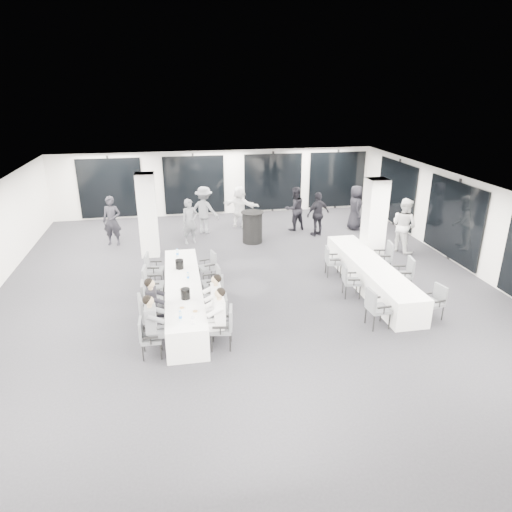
{
  "coord_description": "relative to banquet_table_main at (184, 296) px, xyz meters",
  "views": [
    {
      "loc": [
        -1.92,
        -11.79,
        5.53
      ],
      "look_at": [
        0.22,
        -0.2,
        1.02
      ],
      "focal_mm": 32.0,
      "sensor_mm": 36.0,
      "label": 1
    }
  ],
  "objects": [
    {
      "name": "room",
      "position": [
        2.71,
        2.15,
        1.01
      ],
      "size": [
        14.04,
        16.04,
        2.84
      ],
      "color": "#242429",
      "rests_on": "ground"
    },
    {
      "name": "column_left",
      "position": [
        -0.97,
        4.24,
        1.02
      ],
      "size": [
        0.6,
        0.6,
        2.8
      ],
      "primitive_type": "cube",
      "color": "white",
      "rests_on": "floor"
    },
    {
      "name": "column_right",
      "position": [
        6.03,
        2.04,
        1.02
      ],
      "size": [
        0.6,
        0.6,
        2.8
      ],
      "primitive_type": "cube",
      "color": "white",
      "rests_on": "floor"
    },
    {
      "name": "banquet_table_main",
      "position": [
        0.0,
        0.0,
        0.0
      ],
      "size": [
        0.9,
        5.0,
        0.75
      ],
      "primitive_type": "cube",
      "color": "white",
      "rests_on": "floor"
    },
    {
      "name": "banquet_table_side",
      "position": [
        5.3,
        0.4,
        0.0
      ],
      "size": [
        0.9,
        5.0,
        0.75
      ],
      "primitive_type": "cube",
      "color": "white",
      "rests_on": "floor"
    },
    {
      "name": "cocktail_table",
      "position": [
        2.67,
        4.93,
        0.21
      ],
      "size": [
        0.83,
        0.83,
        1.15
      ],
      "color": "black",
      "rests_on": "floor"
    },
    {
      "name": "chair_main_left_near",
      "position": [
        -0.83,
        -2.04,
        0.13
      ],
      "size": [
        0.45,
        0.51,
        0.88
      ],
      "rotation": [
        0.0,
        0.0,
        -1.59
      ],
      "color": "#4C4F53",
      "rests_on": "floor"
    },
    {
      "name": "chair_main_left_second",
      "position": [
        -0.84,
        -1.19,
        0.21
      ],
      "size": [
        0.6,
        0.64,
        1.02
      ],
      "rotation": [
        0.0,
        0.0,
        -1.39
      ],
      "color": "#4C4F53",
      "rests_on": "floor"
    },
    {
      "name": "chair_main_left_mid",
      "position": [
        -0.84,
        -0.39,
        0.19
      ],
      "size": [
        0.51,
        0.57,
        1.0
      ],
      "rotation": [
        0.0,
        0.0,
        -1.56
      ],
      "color": "#4C4F53",
      "rests_on": "floor"
    },
    {
      "name": "chair_main_left_fourth",
      "position": [
        -0.84,
        0.57,
        0.2
      ],
      "size": [
        0.55,
        0.6,
        1.01
      ],
      "rotation": [
        0.0,
        0.0,
        -1.67
      ],
      "color": "#4C4F53",
      "rests_on": "floor"
    },
    {
      "name": "chair_main_left_far",
      "position": [
        -0.83,
        1.73,
        0.17
      ],
      "size": [
        0.54,
        0.58,
        0.95
      ],
      "rotation": [
        0.0,
        0.0,
        -1.71
      ],
      "color": "#4C4F53",
      "rests_on": "floor"
    },
    {
      "name": "chair_main_right_near",
      "position": [
        0.83,
        -1.97,
        0.17
      ],
      "size": [
        0.55,
        0.59,
        0.95
      ],
      "rotation": [
        0.0,
        0.0,
        1.41
      ],
      "color": "#4C4F53",
      "rests_on": "floor"
    },
    {
      "name": "chair_main_right_second",
      "position": [
        0.83,
        -1.23,
        0.13
      ],
      "size": [
        0.47,
        0.52,
        0.88
      ],
      "rotation": [
        0.0,
        0.0,
        1.51
      ],
      "color": "#4C4F53",
      "rests_on": "floor"
    },
    {
      "name": "chair_main_right_mid",
      "position": [
        0.83,
        -0.19,
        0.15
      ],
      "size": [
        0.56,
        0.59,
        0.92
      ],
      "rotation": [
        0.0,
        0.0,
        1.32
      ],
      "color": "#4C4F53",
      "rests_on": "floor"
    },
    {
      "name": "chair_main_right_fourth",
      "position": [
        0.83,
        0.53,
        0.15
      ],
      "size": [
        0.51,
        0.55,
        0.92
      ],
      "rotation": [
        0.0,
        0.0,
        1.68
      ],
      "color": "#4C4F53",
      "rests_on": "floor"
    },
    {
      "name": "chair_main_right_far",
      "position": [
        0.83,
        1.73,
        0.13
      ],
      "size": [
        0.54,
        0.57,
        0.89
      ],
      "rotation": [
        0.0,
        0.0,
        1.82
      ],
      "color": "#4C4F53",
      "rests_on": "floor"
    },
    {
      "name": "chair_side_left_near",
      "position": [
        4.46,
        -1.74,
        0.18
      ],
      "size": [
        0.53,
        0.58,
        0.98
      ],
      "rotation": [
        0.0,
        0.0,
        -1.5
      ],
      "color": "#4C4F53",
      "rests_on": "floor"
    },
    {
      "name": "chair_side_left_mid",
      "position": [
        4.47,
        -0.04,
        0.15
      ],
      "size": [
        0.53,
        0.57,
        0.91
      ],
      "rotation": [
        0.0,
        0.0,
        -1.73
      ],
      "color": "#4C4F53",
      "rests_on": "floor"
    },
    {
      "name": "chair_side_left_far",
      "position": [
        4.47,
        1.44,
        0.14
      ],
      "size": [
        0.52,
        0.56,
        0.91
      ],
      "rotation": [
        0.0,
        0.0,
        -1.72
      ],
      "color": "#4C4F53",
      "rests_on": "floor"
    },
    {
      "name": "chair_side_right_near",
      "position": [
        6.12,
        -1.58,
        0.12
      ],
      "size": [
        0.52,
        0.55,
        0.87
      ],
      "rotation": [
        0.0,
        0.0,
        1.78
      ],
      "color": "#4C4F53",
      "rests_on": "floor"
    },
    {
      "name": "chair_side_right_mid",
      "position": [
        6.13,
        0.02,
        0.19
      ],
      "size": [
        0.58,
        0.61,
        0.99
      ],
      "rotation": [
        0.0,
        0.0,
        1.4
      ],
      "color": "#4C4F53",
      "rests_on": "floor"
    },
    {
      "name": "chair_side_right_far",
      "position": [
        6.13,
        1.31,
        0.2
      ],
      "size": [
        0.58,
        0.62,
        1.01
      ],
      "rotation": [
        0.0,
        0.0,
        1.42
      ],
      "color": "#4C4F53",
      "rests_on": "floor"
    },
    {
      "name": "seated_guest_a",
      "position": [
        -0.67,
        -2.05,
        0.44
      ],
      "size": [
        0.5,
        0.38,
        1.44
      ],
      "rotation": [
        0.0,
        0.0,
        -1.57
      ],
      "color": "slate",
      "rests_on": "floor"
    },
    {
      "name": "seated_guest_b",
      "position": [
        -0.67,
        -1.17,
        0.44
      ],
      "size": [
        0.5,
        0.38,
        1.44
      ],
      "rotation": [
        0.0,
        0.0,
        -1.57
      ],
      "color": "black",
      "rests_on": "floor"
    },
    {
      "name": "seated_guest_c",
      "position": [
        0.67,
        -1.96,
        0.44
      ],
      "size": [
        0.5,
        0.38,
        1.44
      ],
      "rotation": [
        0.0,
        0.0,
        1.57
      ],
      "color": "white",
      "rests_on": "floor"
    },
    {
      "name": "seated_guest_d",
      "position": [
        0.67,
        -1.23,
        0.44
      ],
      "size": [
        0.5,
        0.38,
        1.44
      ],
      "rotation": [
        0.0,
        0.0,
        1.57
      ],
      "color": "white",
      "rests_on": "floor"
    },
    {
      "name": "standing_guest_a",
      "position": [
        0.43,
        5.24,
        0.56
      ],
      "size": [
        0.82,
        0.74,
        1.86
      ],
      "primitive_type": "imported",
      "rotation": [
        0.0,
        0.0,
        0.34
      ],
      "color": "slate",
      "rests_on": "floor"
    },
    {
      "name": "standing_guest_b",
      "position": [
        4.57,
        6.11,
        0.6
      ],
      "size": [
        1.07,
        0.81,
        1.96
      ],
      "primitive_type": "imported",
      "rotation": [
        0.0,
        0.0,
        3.42
      ],
      "color": "black",
      "rests_on": "floor"
    },
    {
      "name": "standing_guest_c",
      "position": [
        1.04,
        6.36,
        0.66
      ],
      "size": [
        1.5,
        1.27,
        2.07
      ],
      "primitive_type": "imported",
      "rotation": [
        0.0,
        0.0,
        2.61
      ],
      "color": "slate",
      "rests_on": "floor"
    },
    {
      "name": "standing_guest_d",
      "position": [
        5.26,
        5.26,
        0.58
      ],
      "size": [
        1.28,
        0.98,
        1.92
      ],
      "primitive_type": "imported",
      "rotation": [
        0.0,
        0.0,
        3.49
      ],
      "color": "black",
      "rests_on": "floor"
    },
    {
      "name": "standing_guest_e",
      "position": [
        6.97,
        5.78,
        0.62
      ],
      "size": [
        0.74,
        1.05,
        2.0
      ],
      "primitive_type": "imported",
      "rotation": [
        0.0,
        0.0,
        1.4
      ],
      "color": "black",
      "rests_on": "floor"
    },
    {
      "name": "standing_guest_f",
      "position": [
        2.5,
        6.9,
        0.58
      ],
      "size": [
        1.83,
        1.52,
        1.91
      ],
      "primitive_type": "imported",
      "rotation": [
        0.0,
        0.0,
        2.57
      ],
      "color": "white",
      "rests_on": "floor"
    },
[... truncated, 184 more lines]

